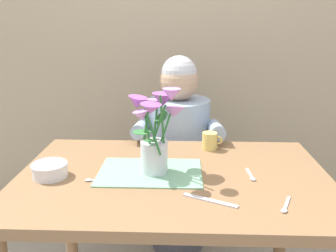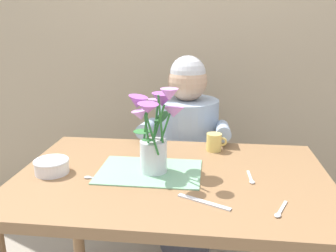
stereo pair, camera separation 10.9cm
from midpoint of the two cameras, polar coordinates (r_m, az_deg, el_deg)
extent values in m
cube|color=tan|center=(2.34, 0.17, 14.82)|extent=(4.00, 0.10, 2.50)
cube|color=olive|center=(1.43, -1.39, -8.34)|extent=(1.20, 0.80, 0.04)
cylinder|color=olive|center=(2.00, -16.76, -13.29)|extent=(0.06, 0.06, 0.70)
cylinder|color=olive|center=(1.95, 15.89, -13.97)|extent=(0.06, 0.06, 0.70)
cylinder|color=#4C4C56|center=(2.22, 0.09, -13.82)|extent=(0.30, 0.30, 0.40)
cylinder|color=#99ADC6|center=(2.03, 0.09, -2.77)|extent=(0.34, 0.34, 0.50)
sphere|color=tan|center=(1.94, 0.10, 7.04)|extent=(0.21, 0.21, 0.21)
sphere|color=silver|center=(1.93, 0.10, 8.20)|extent=(0.19, 0.19, 0.19)
cylinder|color=#99ADC6|center=(1.87, -5.90, -0.34)|extent=(0.07, 0.33, 0.12)
cylinder|color=#99ADC6|center=(1.86, 5.80, -0.47)|extent=(0.07, 0.33, 0.12)
cube|color=#7AB289|center=(1.44, -5.00, -7.21)|extent=(0.40, 0.28, 0.00)
cylinder|color=silver|center=(1.41, -4.39, -4.92)|extent=(0.10, 0.10, 0.13)
cylinder|color=#2D7533|center=(1.39, -2.81, -0.91)|extent=(0.05, 0.02, 0.14)
cone|color=#CC7FDB|center=(1.37, -1.17, 2.18)|extent=(0.09, 0.09, 0.05)
sphere|color=#E5D14C|center=(1.37, -1.17, 2.38)|extent=(0.02, 0.02, 0.02)
cylinder|color=#2D7533|center=(1.38, -3.78, 0.00)|extent=(0.07, 0.07, 0.18)
cone|color=#A351B7|center=(1.37, -3.12, 4.06)|extent=(0.09, 0.09, 0.05)
sphere|color=#E5D14C|center=(1.36, -3.12, 4.26)|extent=(0.02, 0.02, 0.02)
cylinder|color=#2D7533|center=(1.41, -4.26, -0.20)|extent=(0.03, 0.03, 0.17)
cone|color=#CC7FDB|center=(1.43, -4.11, 3.47)|extent=(0.09, 0.09, 0.04)
sphere|color=#E5D14C|center=(1.43, -4.12, 3.67)|extent=(0.02, 0.02, 0.02)
cylinder|color=#2D7533|center=(1.39, -5.73, -0.20)|extent=(0.04, 0.06, 0.18)
cone|color=#A351B7|center=(1.38, -7.07, 3.59)|extent=(0.09, 0.09, 0.06)
sphere|color=#E5D14C|center=(1.38, -7.08, 3.80)|extent=(0.02, 0.02, 0.02)
cylinder|color=#2D7533|center=(1.37, -5.42, -1.25)|extent=(0.03, 0.05, 0.14)
cone|color=#CC7FDB|center=(1.33, -6.48, 1.58)|extent=(0.07, 0.06, 0.05)
sphere|color=#E5D14C|center=(1.33, -6.49, 1.79)|extent=(0.02, 0.02, 0.02)
cylinder|color=#2D7533|center=(1.33, -4.79, -0.82)|extent=(0.07, 0.04, 0.18)
cone|color=#A351B7|center=(1.26, -5.21, 2.66)|extent=(0.11, 0.11, 0.04)
sphere|color=#E5D14C|center=(1.26, -5.21, 2.88)|extent=(0.02, 0.02, 0.02)
cylinder|color=#2D7533|center=(1.33, -3.22, 0.26)|extent=(0.02, 0.06, 0.23)
cone|color=#CC7FDB|center=(1.27, -1.90, 4.88)|extent=(0.08, 0.08, 0.04)
sphere|color=#E5D14C|center=(1.27, -1.90, 5.11)|extent=(0.02, 0.02, 0.02)
ellipsoid|color=#2D7533|center=(1.42, -3.30, 1.30)|extent=(0.07, 0.09, 0.04)
ellipsoid|color=#2D7533|center=(1.42, -6.33, -0.97)|extent=(0.10, 0.08, 0.03)
ellipsoid|color=#2D7533|center=(1.33, -5.20, -2.30)|extent=(0.05, 0.10, 0.03)
cylinder|color=white|center=(1.48, -20.01, -6.62)|extent=(0.13, 0.13, 0.05)
torus|color=white|center=(1.47, -20.11, -5.71)|extent=(0.14, 0.14, 0.01)
cube|color=silver|center=(1.23, 4.04, -11.58)|extent=(0.18, 0.10, 0.00)
cylinder|color=#E5C666|center=(1.67, 4.67, -2.38)|extent=(0.07, 0.07, 0.08)
torus|color=#E5C666|center=(1.67, 5.97, -2.26)|extent=(0.04, 0.01, 0.04)
cube|color=silver|center=(1.39, -12.33, -8.37)|extent=(0.10, 0.01, 0.00)
ellipsoid|color=silver|center=(1.41, -14.54, -8.20)|extent=(0.03, 0.02, 0.01)
cube|color=silver|center=(1.25, 15.69, -11.61)|extent=(0.05, 0.10, 0.00)
ellipsoid|color=silver|center=(1.20, 15.19, -12.68)|extent=(0.03, 0.03, 0.01)
cube|color=silver|center=(1.44, 10.53, -7.34)|extent=(0.02, 0.10, 0.00)
ellipsoid|color=silver|center=(1.39, 10.98, -8.18)|extent=(0.02, 0.03, 0.01)
camera|label=1|loc=(0.05, -92.22, -0.66)|focal=38.99mm
camera|label=2|loc=(0.05, 87.78, 0.66)|focal=38.99mm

